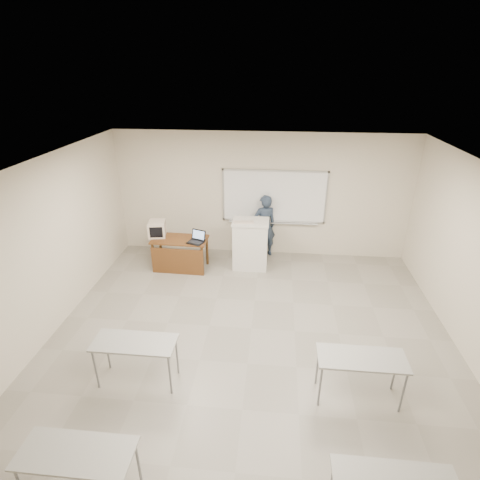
# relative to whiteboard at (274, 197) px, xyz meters

# --- Properties ---
(floor) EXTENTS (7.00, 8.00, 0.01)m
(floor) POSITION_rel_whiteboard_xyz_m (-0.30, -3.97, -1.49)
(floor) COLOR gray
(floor) RESTS_ON ground
(whiteboard) EXTENTS (2.48, 0.10, 1.31)m
(whiteboard) POSITION_rel_whiteboard_xyz_m (0.00, 0.00, 0.00)
(whiteboard) COLOR white
(whiteboard) RESTS_ON floor
(student_desks) EXTENTS (4.40, 2.20, 0.73)m
(student_desks) POSITION_rel_whiteboard_xyz_m (-0.30, -5.32, -0.81)
(student_desks) COLOR gray
(student_desks) RESTS_ON floor
(instructor_desk) EXTENTS (1.26, 0.63, 0.75)m
(instructor_desk) POSITION_rel_whiteboard_xyz_m (-2.10, -1.10, -0.96)
(instructor_desk) COLOR #5C2E19
(instructor_desk) RESTS_ON floor
(podium) EXTENTS (0.82, 0.60, 1.16)m
(podium) POSITION_rel_whiteboard_xyz_m (-0.50, -0.77, -0.90)
(podium) COLOR white
(podium) RESTS_ON floor
(crt_monitor) EXTENTS (0.38, 0.43, 0.36)m
(crt_monitor) POSITION_rel_whiteboard_xyz_m (-2.65, -0.87, -0.56)
(crt_monitor) COLOR beige
(crt_monitor) RESTS_ON instructor_desk
(laptop) EXTENTS (0.34, 0.32, 0.25)m
(laptop) POSITION_rel_whiteboard_xyz_m (-1.70, -1.12, -0.67)
(laptop) COLOR black
(laptop) RESTS_ON instructor_desk
(mouse) EXTENTS (0.09, 0.07, 0.03)m
(mouse) POSITION_rel_whiteboard_xyz_m (-1.55, -0.95, -0.71)
(mouse) COLOR #B6BBBF
(mouse) RESTS_ON instructor_desk
(keyboard) EXTENTS (0.46, 0.20, 0.02)m
(keyboard) POSITION_rel_whiteboard_xyz_m (-0.65, -0.89, -0.31)
(keyboard) COLOR beige
(keyboard) RESTS_ON podium
(presenter) EXTENTS (0.67, 0.56, 1.57)m
(presenter) POSITION_rel_whiteboard_xyz_m (-0.21, -0.14, -0.69)
(presenter) COLOR black
(presenter) RESTS_ON floor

